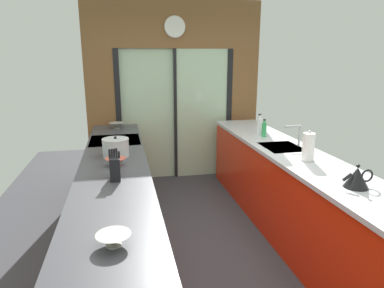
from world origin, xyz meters
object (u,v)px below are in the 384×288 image
object	(u,v)px
oven_range	(117,177)
soap_bottle_far	(259,126)
stock_pot	(116,148)
soap_bottle_near	(264,130)
mixing_bowl_far	(117,125)
paper_towel_roll	(308,147)
mixing_bowl_mid	(116,162)
kettle	(357,177)
mixing_bowl_near	(114,239)
knife_block	(115,168)

from	to	relation	value
oven_range	soap_bottle_far	distance (m)	1.89
soap_bottle_far	stock_pot	bearing A→B (deg)	-159.70
soap_bottle_near	soap_bottle_far	bearing A→B (deg)	90.00
mixing_bowl_far	paper_towel_roll	bearing A→B (deg)	-46.89
mixing_bowl_mid	kettle	distance (m)	2.00
stock_pot	paper_towel_roll	world-z (taller)	paper_towel_roll
soap_bottle_near	mixing_bowl_far	bearing A→B (deg)	153.80
stock_pot	paper_towel_roll	size ratio (longest dim) A/B	0.88
soap_bottle_near	stock_pot	bearing A→B (deg)	-164.00
mixing_bowl_near	oven_range	bearing A→B (deg)	90.44
stock_pot	kettle	distance (m)	2.16
mixing_bowl_far	paper_towel_roll	xyz separation A→B (m)	(1.78, -1.90, 0.09)
knife_block	soap_bottle_near	size ratio (longest dim) A/B	1.19
mixing_bowl_far	knife_block	xyz separation A→B (m)	(-0.00, -2.05, 0.05)
stock_pot	kettle	xyz separation A→B (m)	(1.78, -1.21, -0.01)
stock_pot	paper_towel_roll	xyz separation A→B (m)	(1.78, -0.52, 0.04)
mixing_bowl_mid	mixing_bowl_far	size ratio (longest dim) A/B	0.88
stock_pot	mixing_bowl_near	bearing A→B (deg)	-90.00
mixing_bowl_far	paper_towel_roll	size ratio (longest dim) A/B	0.71
stock_pot	soap_bottle_far	xyz separation A→B (m)	(1.78, 0.66, 0.02)
mixing_bowl_far	soap_bottle_far	bearing A→B (deg)	-22.24
oven_range	knife_block	size ratio (longest dim) A/B	3.52
knife_block	paper_towel_roll	xyz separation A→B (m)	(1.78, 0.15, 0.04)
mixing_bowl_far	stock_pot	distance (m)	1.39
mixing_bowl_near	soap_bottle_near	xyz separation A→B (m)	(1.78, 2.19, 0.06)
oven_range	kettle	distance (m)	2.69
oven_range	paper_towel_roll	size ratio (longest dim) A/B	3.09
kettle	mixing_bowl_far	bearing A→B (deg)	124.43
mixing_bowl_near	mixing_bowl_mid	size ratio (longest dim) A/B	0.99
soap_bottle_far	paper_towel_roll	bearing A→B (deg)	-90.00
mixing_bowl_near	soap_bottle_far	world-z (taller)	soap_bottle_far
kettle	oven_range	bearing A→B (deg)	133.05
paper_towel_roll	mixing_bowl_mid	bearing A→B (deg)	173.11
oven_range	paper_towel_roll	xyz separation A→B (m)	(1.80, -1.23, 0.60)
mixing_bowl_near	soap_bottle_near	bearing A→B (deg)	50.90
soap_bottle_near	paper_towel_roll	world-z (taller)	paper_towel_roll
oven_range	paper_towel_roll	distance (m)	2.26
paper_towel_roll	knife_block	bearing A→B (deg)	-175.11
oven_range	soap_bottle_far	size ratio (longest dim) A/B	3.54
knife_block	kettle	size ratio (longest dim) A/B	1.00
oven_range	mixing_bowl_mid	bearing A→B (deg)	-88.96
mixing_bowl_far	stock_pot	xyz separation A→B (m)	(0.00, -1.39, 0.05)
mixing_bowl_mid	knife_block	size ratio (longest dim) A/B	0.72
kettle	mixing_bowl_near	bearing A→B (deg)	-165.30
soap_bottle_far	mixing_bowl_far	bearing A→B (deg)	157.76
mixing_bowl_mid	mixing_bowl_far	world-z (taller)	mixing_bowl_far
kettle	soap_bottle_far	bearing A→B (deg)	90.05
knife_block	soap_bottle_far	xyz separation A→B (m)	(1.78, 1.33, 0.01)
kettle	knife_block	bearing A→B (deg)	162.98
mixing_bowl_mid	knife_block	world-z (taller)	knife_block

